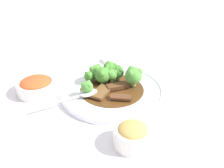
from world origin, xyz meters
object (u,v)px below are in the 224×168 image
at_px(broccoli_floret_0, 87,87).
at_px(broccoli_floret_5, 89,76).
at_px(broccoli_floret_3, 97,72).
at_px(broccoli_floret_2, 102,75).
at_px(beef_strip_1, 121,97).
at_px(beef_strip_0, 117,86).
at_px(broccoli_floret_1, 134,75).
at_px(side_bowl_kimchi, 36,86).
at_px(broccoli_floret_4, 110,69).
at_px(sauce_dish, 111,60).
at_px(main_plate, 112,91).
at_px(serving_spoon, 83,94).
at_px(side_bowl_appetizer, 133,135).
at_px(broccoli_floret_6, 118,72).
at_px(broccoli_floret_7, 112,74).
at_px(beef_strip_2, 101,92).

height_order(broccoli_floret_0, broccoli_floret_5, broccoli_floret_0).
bearing_deg(broccoli_floret_3, broccoli_floret_2, -6.86).
distance_m(beef_strip_1, broccoli_floret_0, 0.10).
xyz_separation_m(beef_strip_0, broccoli_floret_2, (-0.05, -0.02, 0.02)).
bearing_deg(broccoli_floret_1, side_bowl_kimchi, -129.59).
relative_size(broccoli_floret_2, side_bowl_kimchi, 0.45).
height_order(beef_strip_0, broccoli_floret_4, broccoli_floret_4).
bearing_deg(broccoli_floret_5, sauce_dish, 118.34).
relative_size(main_plate, broccoli_floret_5, 8.40).
relative_size(beef_strip_0, serving_spoon, 0.38).
bearing_deg(beef_strip_1, side_bowl_appetizer, -34.21).
height_order(broccoli_floret_0, broccoli_floret_6, broccoli_floret_6).
distance_m(main_plate, serving_spoon, 0.10).
height_order(broccoli_floret_7, side_bowl_kimchi, broccoli_floret_7).
xyz_separation_m(broccoli_floret_3, broccoli_floret_4, (0.02, 0.04, 0.01)).
height_order(beef_strip_1, broccoli_floret_2, broccoli_floret_2).
distance_m(broccoli_floret_4, sauce_dish, 0.17).
distance_m(broccoli_floret_2, side_bowl_kimchi, 0.21).
relative_size(broccoli_floret_7, side_bowl_kimchi, 0.39).
distance_m(broccoli_floret_2, broccoli_floret_7, 0.03).
height_order(broccoli_floret_2, side_bowl_kimchi, broccoli_floret_2).
xyz_separation_m(broccoli_floret_6, serving_spoon, (0.00, -0.14, -0.02)).
bearing_deg(beef_strip_2, side_bowl_kimchi, -141.71).
height_order(beef_strip_2, broccoli_floret_3, broccoli_floret_3).
bearing_deg(beef_strip_2, broccoli_floret_2, 138.45).
relative_size(beef_strip_2, broccoli_floret_4, 1.44).
height_order(beef_strip_2, broccoli_floret_2, broccoli_floret_2).
distance_m(serving_spoon, sauce_dish, 0.28).
distance_m(broccoli_floret_4, broccoli_floret_7, 0.03).
height_order(main_plate, beef_strip_2, beef_strip_2).
bearing_deg(broccoli_floret_6, broccoli_floret_1, 14.58).
height_order(broccoli_floret_1, sauce_dish, broccoli_floret_1).
distance_m(broccoli_floret_3, broccoli_floret_5, 0.03).
bearing_deg(beef_strip_2, broccoli_floret_7, 112.61).
distance_m(broccoli_floret_1, broccoli_floret_7, 0.07).
xyz_separation_m(beef_strip_2, broccoli_floret_5, (-0.08, 0.01, 0.02)).
bearing_deg(sauce_dish, broccoli_floret_4, -42.89).
height_order(broccoli_floret_0, broccoli_floret_4, broccoli_floret_4).
bearing_deg(broccoli_floret_7, broccoli_floret_0, -87.09).
xyz_separation_m(broccoli_floret_4, broccoli_floret_7, (0.02, -0.02, -0.00)).
distance_m(main_plate, broccoli_floret_3, 0.08).
relative_size(broccoli_floret_0, side_bowl_appetizer, 0.49).
bearing_deg(broccoli_floret_4, broccoli_floret_0, -75.73).
xyz_separation_m(beef_strip_0, broccoli_floret_0, (-0.03, -0.09, 0.02)).
distance_m(broccoli_floret_0, side_bowl_kimchi, 0.17).
height_order(broccoli_floret_0, broccoli_floret_7, broccoli_floret_7).
bearing_deg(broccoli_floret_0, broccoli_floret_6, 91.26).
height_order(broccoli_floret_2, broccoli_floret_6, broccoli_floret_2).
bearing_deg(serving_spoon, side_bowl_kimchi, -150.07).
bearing_deg(side_bowl_kimchi, sauce_dish, 91.94).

